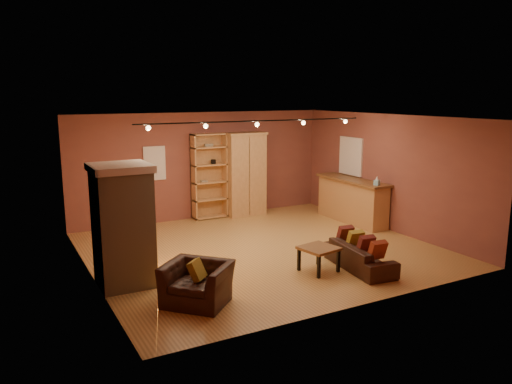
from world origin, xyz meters
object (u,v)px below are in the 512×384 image
bookcase (208,175)px  loveseat (360,251)px  fireplace (123,225)px  bar_counter (352,200)px  armchair (197,277)px  armoire (245,174)px  coffee_table (319,251)px

bookcase → loveseat: bearing=-79.3°
fireplace → bar_counter: size_ratio=0.90×
bookcase → bar_counter: bearing=-35.2°
loveseat → armchair: size_ratio=1.44×
loveseat → armoire: bearing=6.5°
bookcase → armchair: bookcase is taller
fireplace → loveseat: bearing=-17.8°
bookcase → loveseat: size_ratio=1.34×
fireplace → armchair: fireplace is taller
loveseat → armchair: (-3.32, -0.02, 0.10)m
fireplace → coffee_table: 3.57m
bookcase → armoire: same height
armchair → coffee_table: armchair is taller
fireplace → loveseat: fireplace is taller
loveseat → armchair: armchair is taller
loveseat → fireplace: bearing=79.2°
fireplace → coffee_table: bearing=-17.7°
bar_counter → loveseat: size_ratio=1.39×
armoire → loveseat: 4.95m
coffee_table → loveseat: bearing=-17.8°
armoire → bar_counter: (2.09, -2.01, -0.56)m
bookcase → coffee_table: bearing=-87.8°
armoire → coffee_table: armoire is taller
bookcase → armchair: bearing=-114.9°
armchair → loveseat: bearing=46.6°
coffee_table → bar_counter: bearing=42.1°
bookcase → armchair: size_ratio=1.92×
bar_counter → armchair: 6.16m
armoire → bar_counter: armoire is taller
bookcase → armchair: (-2.36, -5.07, -0.71)m
bar_counter → coffee_table: (-2.90, -2.62, -0.17)m
fireplace → armoire: bearing=40.6°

